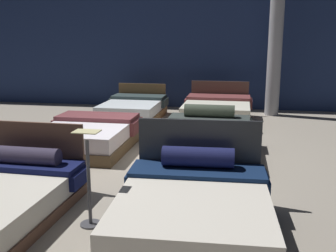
{
  "coord_description": "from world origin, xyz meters",
  "views": [
    {
      "loc": [
        1.58,
        -6.69,
        2.09
      ],
      "look_at": [
        0.32,
        0.5,
        0.45
      ],
      "focal_mm": 42.18,
      "sensor_mm": 36.0,
      "label": 1
    }
  ],
  "objects": [
    {
      "name": "price_sign",
      "position": [
        0.0,
        -2.77,
        0.43
      ],
      "size": [
        0.28,
        0.24,
        1.1
      ],
      "color": "#3F3F44",
      "rests_on": "ground_plane"
    },
    {
      "name": "bed_5",
      "position": [
        1.11,
        3.17,
        0.27
      ],
      "size": [
        1.75,
        2.18,
        0.92
      ],
      "rotation": [
        0.0,
        0.0,
        -0.01
      ],
      "color": "brown",
      "rests_on": "ground_plane"
    },
    {
      "name": "bed_1",
      "position": [
        1.18,
        -2.78,
        0.28
      ],
      "size": [
        1.74,
        2.08,
        1.08
      ],
      "rotation": [
        0.0,
        0.0,
        0.04
      ],
      "color": "#2D2F32",
      "rests_on": "ground_plane"
    },
    {
      "name": "showroom_back_wall",
      "position": [
        0.0,
        5.15,
        1.75
      ],
      "size": [
        18.0,
        0.06,
        3.5
      ],
      "primitive_type": "cube",
      "color": "navy",
      "rests_on": "ground_plane"
    },
    {
      "name": "bed_2",
      "position": [
        -1.18,
        0.21,
        0.25
      ],
      "size": [
        1.7,
        2.01,
        0.56
      ],
      "rotation": [
        0.0,
        0.0,
        -0.01
      ],
      "color": "brown",
      "rests_on": "ground_plane"
    },
    {
      "name": "bed_4",
      "position": [
        -1.09,
        3.22,
        0.24
      ],
      "size": [
        1.56,
        2.11,
        0.81
      ],
      "rotation": [
        0.0,
        0.0,
        -0.01
      ],
      "color": "brown",
      "rests_on": "ground_plane"
    },
    {
      "name": "ground_plane",
      "position": [
        0.0,
        0.0,
        -0.01
      ],
      "size": [
        18.0,
        18.0,
        0.02
      ],
      "primitive_type": "cube",
      "color": "gray"
    },
    {
      "name": "support_pillar",
      "position": [
        2.54,
        4.33,
        1.75
      ],
      "size": [
        0.37,
        0.37,
        3.5
      ],
      "primitive_type": "cylinder",
      "color": "#99999E",
      "rests_on": "ground_plane"
    },
    {
      "name": "bed_3",
      "position": [
        1.08,
        0.2,
        0.29
      ],
      "size": [
        1.63,
        1.91,
        0.84
      ],
      "rotation": [
        0.0,
        0.0,
        -0.01
      ],
      "color": "#966846",
      "rests_on": "ground_plane"
    }
  ]
}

